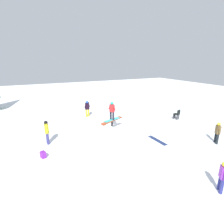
# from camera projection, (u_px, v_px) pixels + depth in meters

# --- Properties ---
(ground_plane) EXTENTS (60.00, 60.00, 0.00)m
(ground_plane) POSITION_uv_depth(u_px,v_px,m) (112.00, 130.00, 12.97)
(ground_plane) COLOR white
(rail_feature) EXTENTS (2.01, 1.14, 0.80)m
(rail_feature) POSITION_uv_depth(u_px,v_px,m) (112.00, 122.00, 12.78)
(rail_feature) COLOR black
(rail_feature) RESTS_ON ground
(snow_kicker_ramp) EXTENTS (2.27, 2.13, 0.67)m
(snow_kicker_ramp) POSITION_uv_depth(u_px,v_px,m) (96.00, 133.00, 11.64)
(snow_kicker_ramp) COLOR white
(snow_kicker_ramp) RESTS_ON ground
(main_rider_on_rail) EXTENTS (1.45, 0.76, 1.35)m
(main_rider_on_rail) POSITION_uv_depth(u_px,v_px,m) (112.00, 111.00, 12.56)
(main_rider_on_rail) COLOR #32BFCA
(main_rider_on_rail) RESTS_ON rail_feature
(bystander_brown) EXTENTS (0.40, 0.57, 1.37)m
(bystander_brown) POSITION_uv_depth(u_px,v_px,m) (218.00, 132.00, 10.72)
(bystander_brown) COLOR black
(bystander_brown) RESTS_ON ground
(bystander_black) EXTENTS (0.62, 0.35, 1.48)m
(bystander_black) POSITION_uv_depth(u_px,v_px,m) (87.00, 108.00, 15.81)
(bystander_black) COLOR gold
(bystander_black) RESTS_ON ground
(bystander_purple) EXTENTS (0.44, 0.50, 1.31)m
(bystander_purple) POSITION_uv_depth(u_px,v_px,m) (223.00, 175.00, 6.71)
(bystander_purple) COLOR navy
(bystander_purple) RESTS_ON ground
(bystander_yellow) EXTENTS (0.22, 0.65, 1.49)m
(bystander_yellow) POSITION_uv_depth(u_px,v_px,m) (47.00, 131.00, 10.65)
(bystander_yellow) COLOR navy
(bystander_yellow) RESTS_ON ground
(loose_snowboard_navy) EXTENTS (0.35, 1.54, 0.02)m
(loose_snowboard_navy) POSITION_uv_depth(u_px,v_px,m) (157.00, 140.00, 11.27)
(loose_snowboard_navy) COLOR navy
(loose_snowboard_navy) RESTS_ON ground
(loose_snowboard_white) EXTENTS (1.12, 1.20, 0.02)m
(loose_snowboard_white) POSITION_uv_depth(u_px,v_px,m) (99.00, 182.00, 7.41)
(loose_snowboard_white) COLOR white
(loose_snowboard_white) RESTS_ON ground
(folding_chair) EXTENTS (0.53, 0.53, 0.88)m
(folding_chair) POSITION_uv_depth(u_px,v_px,m) (177.00, 115.00, 15.22)
(folding_chair) COLOR #3F3F44
(folding_chair) RESTS_ON ground
(backpack_on_snow) EXTENTS (0.31, 0.36, 0.34)m
(backpack_on_snow) POSITION_uv_depth(u_px,v_px,m) (43.00, 155.00, 9.26)
(backpack_on_snow) COLOR purple
(backpack_on_snow) RESTS_ON ground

